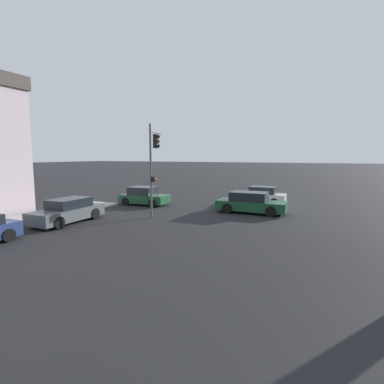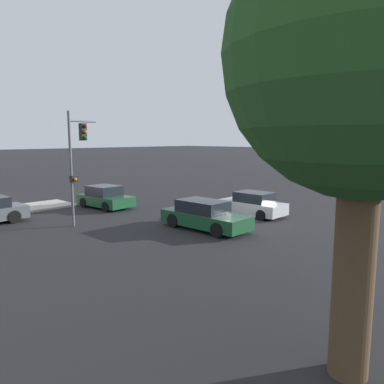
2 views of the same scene
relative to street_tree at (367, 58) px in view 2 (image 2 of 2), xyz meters
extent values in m
plane|color=black|center=(9.60, -9.28, -5.98)|extent=(300.00, 300.00, 0.00)
cylinder|color=#4C3823|center=(0.00, 0.00, -3.92)|extent=(0.76, 0.76, 4.13)
sphere|color=#234C1E|center=(0.00, 0.00, 0.07)|extent=(5.14, 5.14, 5.14)
cylinder|color=#515456|center=(15.36, -2.60, -3.00)|extent=(0.14, 0.14, 5.98)
cylinder|color=#515456|center=(15.45, -3.43, -0.51)|extent=(0.28, 1.66, 0.10)
cube|color=black|center=(15.45, -3.43, -1.06)|extent=(0.33, 0.33, 0.90)
sphere|color=#590F0F|center=(15.26, -3.45, -0.76)|extent=(0.20, 0.20, 0.20)
sphere|color=#99660F|center=(15.26, -3.45, -1.06)|extent=(0.20, 0.20, 0.20)
sphere|color=#0F511E|center=(15.26, -3.45, -1.36)|extent=(0.20, 0.20, 0.20)
cube|color=black|center=(15.18, -2.62, -3.47)|extent=(0.26, 0.37, 0.35)
sphere|color=orange|center=(15.04, -2.64, -3.47)|extent=(0.18, 0.18, 0.18)
cube|color=#194728|center=(18.67, -6.80, -5.48)|extent=(4.00, 2.13, 0.65)
cube|color=black|center=(18.83, -6.79, -4.83)|extent=(2.12, 1.79, 0.63)
cylinder|color=black|center=(17.52, -7.77, -5.66)|extent=(0.67, 0.26, 0.66)
cylinder|color=black|center=(17.41, -5.98, -5.66)|extent=(0.67, 0.26, 0.66)
cylinder|color=black|center=(19.93, -7.63, -5.66)|extent=(0.67, 0.26, 0.66)
cylinder|color=black|center=(19.82, -5.83, -5.66)|extent=(0.67, 0.26, 0.66)
cube|color=#B7B7BC|center=(10.17, -11.43, -5.48)|extent=(3.98, 1.80, 0.68)
cube|color=black|center=(10.01, -11.43, -4.85)|extent=(2.07, 1.58, 0.58)
cylinder|color=black|center=(11.40, -10.60, -5.67)|extent=(0.62, 0.22, 0.62)
cylinder|color=black|center=(11.40, -12.28, -5.67)|extent=(0.62, 0.22, 0.62)
cylinder|color=black|center=(8.94, -10.59, -5.67)|extent=(0.62, 0.22, 0.62)
cylinder|color=black|center=(8.93, -12.27, -5.67)|extent=(0.62, 0.22, 0.62)
cube|color=#194728|center=(9.88, -6.91, -5.46)|extent=(4.78, 1.86, 0.66)
cube|color=black|center=(10.07, -6.91, -4.82)|extent=(2.49, 1.62, 0.62)
cylinder|color=black|center=(8.41, -7.78, -5.63)|extent=(0.72, 0.23, 0.72)
cylinder|color=black|center=(8.40, -6.07, -5.63)|extent=(0.72, 0.23, 0.72)
cylinder|color=black|center=(11.36, -7.75, -5.63)|extent=(0.72, 0.23, 0.72)
cylinder|color=black|center=(11.35, -6.04, -5.63)|extent=(0.72, 0.23, 0.72)
cylinder|color=black|center=(18.39, -0.75, -5.64)|extent=(0.23, 0.70, 0.70)
cylinder|color=black|center=(20.03, -0.72, -5.64)|extent=(0.23, 0.70, 0.70)
camera|label=1|loc=(5.06, 13.58, -1.98)|focal=28.00mm
camera|label=2|loc=(-2.47, 7.03, -1.39)|focal=35.00mm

